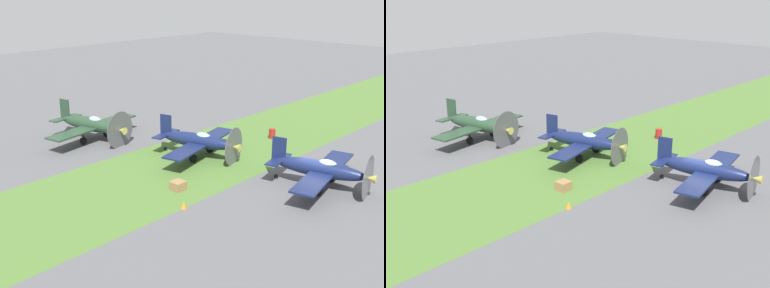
{
  "view_description": "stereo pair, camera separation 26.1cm",
  "coord_description": "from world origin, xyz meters",
  "views": [
    {
      "loc": [
        29.87,
        16.38,
        13.84
      ],
      "look_at": [
        2.2,
        -9.93,
        1.29
      ],
      "focal_mm": 46.39,
      "sensor_mm": 36.0,
      "label": 1
    },
    {
      "loc": [
        29.69,
        16.57,
        13.84
      ],
      "look_at": [
        2.2,
        -9.93,
        1.29
      ],
      "focal_mm": 46.39,
      "sensor_mm": 36.0,
      "label": 2
    }
  ],
  "objects": [
    {
      "name": "ground_plane",
      "position": [
        0.0,
        0.0,
        0.0
      ],
      "size": [
        160.0,
        160.0,
        0.0
      ],
      "primitive_type": "plane",
      "color": "#515154"
    },
    {
      "name": "runway_marker_cone",
      "position": [
        9.31,
        -3.92,
        0.22
      ],
      "size": [
        0.36,
        0.36,
        0.44
      ],
      "primitive_type": "cone",
      "color": "orange",
      "rests_on": "ground"
    },
    {
      "name": "airplane_lead",
      "position": [
        0.28,
        0.66,
        1.4
      ],
      "size": [
        9.47,
        7.56,
        3.35
      ],
      "rotation": [
        0.0,
        0.0,
        0.21
      ],
      "color": "#141E47",
      "rests_on": "ground"
    },
    {
      "name": "grass_verge",
      "position": [
        0.0,
        -9.4,
        0.0
      ],
      "size": [
        120.0,
        11.0,
        0.01
      ],
      "primitive_type": "cube",
      "color": "#476B2D",
      "rests_on": "ground"
    },
    {
      "name": "supply_crate",
      "position": [
        7.47,
        -6.27,
        0.32
      ],
      "size": [
        0.91,
        0.91,
        0.64
      ],
      "primitive_type": "cube",
      "rotation": [
        0.0,
        0.0,
        0.01
      ],
      "color": "olive",
      "rests_on": "ground"
    },
    {
      "name": "fuel_drum",
      "position": [
        -7.01,
        -8.46,
        0.45
      ],
      "size": [
        0.6,
        0.6,
        0.9
      ],
      "primitive_type": "cylinder",
      "color": "maroon",
      "rests_on": "ground"
    },
    {
      "name": "airplane_trail",
      "position": [
        4.78,
        -20.08,
        1.49
      ],
      "size": [
        10.05,
        8.01,
        3.56
      ],
      "rotation": [
        0.0,
        0.0,
        0.18
      ],
      "color": "#233D28",
      "rests_on": "ground"
    },
    {
      "name": "airplane_wingman",
      "position": [
        1.45,
        -9.91,
        1.4
      ],
      "size": [
        9.45,
        7.56,
        3.35
      ],
      "rotation": [
        0.0,
        0.0,
        0.24
      ],
      "color": "#141E47",
      "rests_on": "ground"
    }
  ]
}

